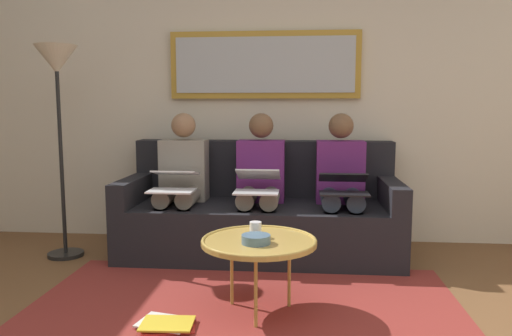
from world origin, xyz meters
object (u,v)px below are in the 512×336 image
(cup, at_px, (256,229))
(bowl, at_px, (256,239))
(laptop_white, at_px, (174,181))
(person_left, at_px, (341,181))
(person_middle, at_px, (260,180))
(framed_mirror, at_px, (265,65))
(standing_lamp, at_px, (57,83))
(magazine_stack, at_px, (167,324))
(laptop_black, at_px, (343,184))
(couch, at_px, (261,215))
(coffee_table, at_px, (259,242))
(laptop_silver, at_px, (257,182))
(person_right, at_px, (182,179))

(cup, relative_size, bowl, 0.55)
(bowl, xyz_separation_m, laptop_white, (0.72, -0.98, 0.17))
(bowl, height_order, laptop_white, laptop_white)
(person_left, relative_size, person_middle, 1.00)
(framed_mirror, distance_m, bowl, 2.01)
(standing_lamp, bearing_deg, cup, 151.30)
(laptop_white, xyz_separation_m, magazine_stack, (-0.25, 1.15, -0.61))
(laptop_black, xyz_separation_m, standing_lamp, (2.19, -0.04, 0.75))
(couch, relative_size, coffee_table, 3.31)
(laptop_silver, bearing_deg, person_right, -19.65)
(laptop_white, bearing_deg, magazine_stack, 102.22)
(cup, height_order, person_middle, person_middle)
(coffee_table, distance_m, bowl, 0.09)
(laptop_silver, xyz_separation_m, person_right, (0.64, -0.23, -0.02))
(bowl, bearing_deg, laptop_silver, -85.34)
(laptop_white, xyz_separation_m, standing_lamp, (0.91, -0.04, 0.74))
(laptop_black, relative_size, magazine_stack, 1.03)
(person_middle, distance_m, laptop_silver, 0.23)
(magazine_stack, bearing_deg, person_right, -79.85)
(laptop_silver, xyz_separation_m, magazine_stack, (0.39, 1.17, -0.61))
(person_left, height_order, standing_lamp, standing_lamp)
(coffee_table, relative_size, magazine_stack, 1.92)
(framed_mirror, xyz_separation_m, cup, (-0.07, 1.54, -1.07))
(coffee_table, bearing_deg, laptop_black, -121.15)
(cup, height_order, standing_lamp, standing_lamp)
(coffee_table, distance_m, laptop_white, 1.18)
(framed_mirror, distance_m, cup, 1.88)
(framed_mirror, bearing_deg, laptop_black, 132.52)
(couch, height_order, magazine_stack, couch)
(person_left, bearing_deg, person_right, 0.00)
(bowl, relative_size, person_right, 0.14)
(laptop_silver, xyz_separation_m, standing_lamp, (1.55, -0.03, 0.74))
(coffee_table, xyz_separation_m, cup, (0.03, -0.07, 0.06))
(framed_mirror, height_order, bowl, framed_mirror)
(couch, distance_m, coffee_table, 1.23)
(cup, bearing_deg, laptop_white, -50.02)
(person_middle, xyz_separation_m, laptop_white, (0.64, 0.24, 0.02))
(cup, relative_size, magazine_stack, 0.26)
(framed_mirror, bearing_deg, person_left, 144.47)
(standing_lamp, bearing_deg, coffee_table, 149.94)
(person_middle, bearing_deg, laptop_silver, 90.00)
(laptop_silver, bearing_deg, cup, 94.37)
(coffee_table, distance_m, laptop_black, 1.08)
(laptop_silver, xyz_separation_m, laptop_white, (0.64, 0.01, 0.00))
(couch, distance_m, person_middle, 0.31)
(framed_mirror, bearing_deg, laptop_silver, 90.00)
(cup, relative_size, person_left, 0.08)
(laptop_black, bearing_deg, cup, 55.70)
(laptop_silver, bearing_deg, magazine_stack, 71.49)
(laptop_black, height_order, person_right, person_right)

